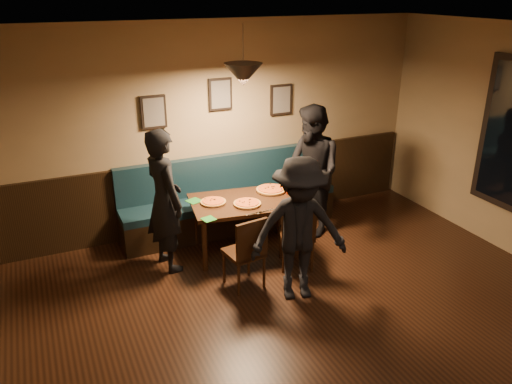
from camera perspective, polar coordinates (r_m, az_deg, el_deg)
floor at (r=4.81m, az=12.21°, el=-19.71°), size 7.00×7.00×0.00m
ceiling at (r=3.63m, az=15.89°, el=15.44°), size 7.00×7.00×0.00m
wall_back at (r=6.92m, az=-4.04°, el=7.33°), size 6.00×0.00×6.00m
wainscot at (r=7.18m, az=-3.77°, el=0.32°), size 5.88×0.06×1.00m
booth_bench at (r=6.95m, az=-2.97°, el=-0.44°), size 3.00×0.60×1.00m
picture_left at (r=6.57m, az=-11.47°, el=8.83°), size 0.32×0.04×0.42m
picture_center at (r=6.79m, az=-4.05°, el=10.94°), size 0.32×0.04×0.42m
picture_right at (r=7.18m, az=2.83°, el=10.37°), size 0.32×0.04×0.42m
pendant_lamp at (r=5.84m, az=-1.45°, el=13.11°), size 0.44×0.44×0.25m
dining_table at (r=6.42m, az=-1.29°, el=-3.86°), size 1.42×1.03×0.70m
chair_near_left at (r=5.67m, az=-1.39°, el=-6.66°), size 0.44×0.44×0.87m
chair_near_right at (r=6.07m, az=4.61°, el=-4.50°), size 0.52×0.52×0.90m
diner_left at (r=5.96m, az=-10.27°, el=-0.96°), size 0.53×0.70×1.73m
diner_right at (r=6.77m, az=6.29°, el=2.32°), size 0.70×0.88×1.77m
diner_front at (r=5.34m, az=4.89°, el=-4.27°), size 1.15×0.84×1.60m
pizza_a at (r=6.21m, az=-4.84°, el=-1.11°), size 0.38×0.38×0.04m
pizza_b at (r=6.14m, az=-0.99°, el=-1.29°), size 0.37×0.37×0.04m
pizza_c at (r=6.55m, az=1.70°, el=0.27°), size 0.50×0.50×0.04m
soda_glass at (r=6.25m, az=4.40°, el=-0.40°), size 0.08×0.08×0.14m
tabasco_bottle at (r=6.45m, az=3.54°, el=0.25°), size 0.04×0.04×0.12m
napkin_a at (r=6.30m, az=-6.98°, el=-1.00°), size 0.21×0.21×0.01m
napkin_b at (r=5.80m, az=-5.37°, el=-3.05°), size 0.17×0.17×0.01m
cutlery_set at (r=5.94m, az=0.41°, el=-2.31°), size 0.21×0.05×0.00m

